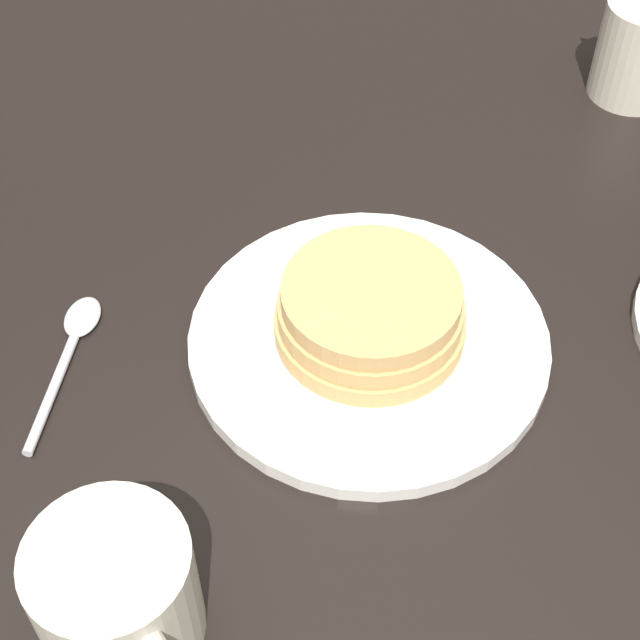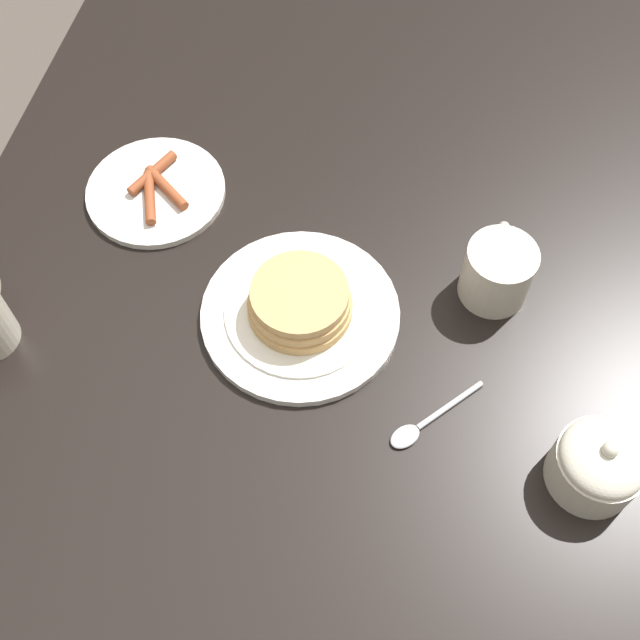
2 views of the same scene
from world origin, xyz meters
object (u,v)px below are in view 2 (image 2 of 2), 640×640
at_px(coffee_mug, 498,270).
at_px(sugar_bowl, 598,464).
at_px(pancake_plate, 300,308).
at_px(spoon, 422,424).
at_px(side_plate_bacon, 156,191).

bearing_deg(coffee_mug, sugar_bowl, -150.83).
xyz_separation_m(coffee_mug, sugar_bowl, (-0.23, -0.13, -0.00)).
relative_size(pancake_plate, coffee_mug, 2.12).
xyz_separation_m(sugar_bowl, spoon, (0.02, 0.19, -0.04)).
bearing_deg(pancake_plate, sugar_bowl, -111.30).
bearing_deg(pancake_plate, side_plate_bacon, 56.93).
height_order(pancake_plate, coffee_mug, coffee_mug).
bearing_deg(side_plate_bacon, pancake_plate, -123.07).
relative_size(side_plate_bacon, sugar_bowl, 1.93).
height_order(coffee_mug, spoon, coffee_mug).
bearing_deg(spoon, pancake_plate, 55.58).
bearing_deg(side_plate_bacon, sugar_bowl, -116.26).
bearing_deg(spoon, side_plate_bacon, 56.36).
bearing_deg(spoon, sugar_bowl, -97.23).
bearing_deg(sugar_bowl, spoon, 82.77).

